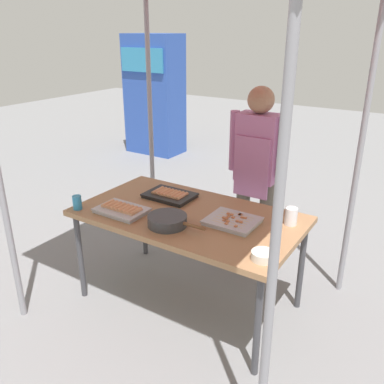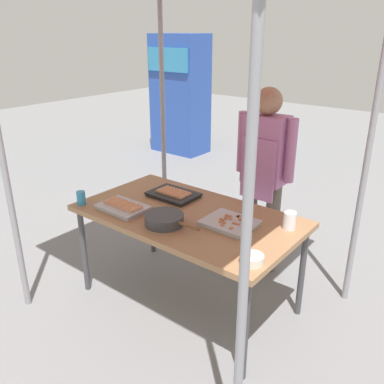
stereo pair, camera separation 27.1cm
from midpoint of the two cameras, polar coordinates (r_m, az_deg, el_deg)
ground_plane at (r=3.32m, az=1.86°, el=-14.89°), size 18.00×18.00×0.00m
stall_table at (r=2.95m, az=2.03°, el=-3.98°), size 1.60×0.90×0.75m
tray_grilled_sausages at (r=3.21m, az=-0.22°, el=-0.36°), size 0.38×0.27×0.05m
tray_meat_skewers at (r=2.78m, az=8.06°, el=-4.33°), size 0.34×0.29×0.04m
tray_pork_links at (r=3.00m, az=-7.10°, el=-2.11°), size 0.36×0.25×0.05m
cooking_wok at (r=2.76m, az=-1.05°, el=-3.84°), size 0.43×0.27×0.07m
condiment_bowl at (r=2.38m, az=11.64°, el=-9.23°), size 0.14×0.14×0.05m
drink_cup_near_edge at (r=3.13m, az=-12.85°, el=-0.89°), size 0.06×0.06×0.10m
drink_cup_by_wok at (r=2.80m, az=16.18°, el=-3.90°), size 0.08×0.08×0.12m
vendor_woman at (r=3.42m, az=12.26°, el=3.37°), size 0.52×0.23×1.57m
neighbor_stall_left at (r=6.98m, az=-0.56°, el=13.42°), size 0.90×0.58×1.92m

